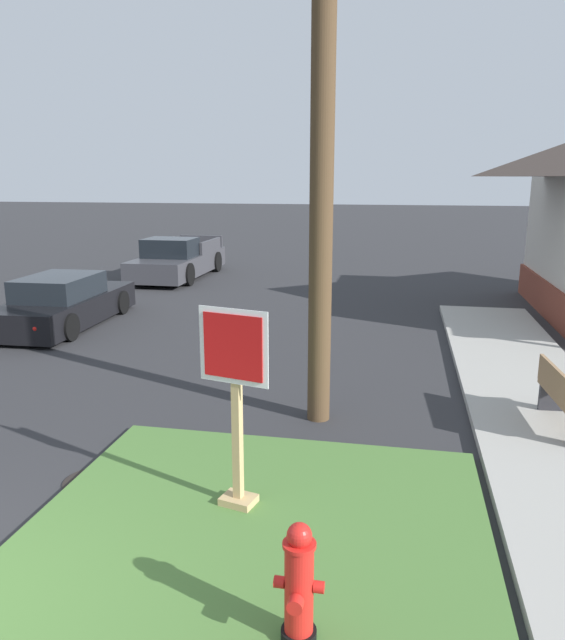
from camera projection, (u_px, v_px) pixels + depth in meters
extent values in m
cube|color=#477033|center=(253.00, 539.00, 5.91)|extent=(4.65, 4.58, 0.08)
cube|color=#9E9B93|center=(545.00, 417.00, 8.88)|extent=(2.20, 15.26, 0.12)
cylinder|color=black|center=(299.00, 634.00, 4.57)|extent=(0.28, 0.27, 0.08)
cylinder|color=red|center=(299.00, 589.00, 4.48)|extent=(0.22, 0.22, 0.71)
cylinder|color=red|center=(299.00, 545.00, 4.39)|extent=(0.25, 0.25, 0.03)
sphere|color=red|center=(299.00, 535.00, 4.37)|extent=(0.19, 0.19, 0.19)
cube|color=red|center=(299.00, 527.00, 4.36)|extent=(0.04, 0.04, 0.04)
cylinder|color=red|center=(279.00, 582.00, 4.50)|extent=(0.08, 0.09, 0.09)
cylinder|color=red|center=(319.00, 587.00, 4.44)|extent=(0.08, 0.09, 0.09)
cylinder|color=red|center=(295.00, 605.00, 4.33)|extent=(0.12, 0.09, 0.12)
cube|color=tan|center=(237.00, 412.00, 6.23)|extent=(0.11, 0.11, 2.10)
cube|color=tan|center=(239.00, 500.00, 6.47)|extent=(0.42, 0.36, 0.08)
cube|color=white|center=(233.00, 347.00, 6.02)|extent=(0.77, 0.20, 0.79)
cube|color=red|center=(233.00, 347.00, 6.01)|extent=(0.65, 0.17, 0.67)
cylinder|color=black|center=(93.00, 481.00, 7.09)|extent=(0.70, 0.70, 0.02)
cube|color=black|center=(66.00, 308.00, 14.60)|extent=(1.87, 4.49, 0.64)
cube|color=black|center=(59.00, 287.00, 14.25)|extent=(1.54, 2.09, 0.56)
cylinder|color=black|center=(64.00, 300.00, 16.06)|extent=(0.24, 0.63, 0.62)
cylinder|color=black|center=(121.00, 302.00, 15.81)|extent=(0.24, 0.63, 0.62)
cylinder|color=black|center=(2.00, 324.00, 13.42)|extent=(0.24, 0.63, 0.62)
cylinder|color=black|center=(69.00, 327.00, 13.18)|extent=(0.24, 0.63, 0.62)
sphere|color=white|center=(88.00, 290.00, 16.74)|extent=(0.14, 0.14, 0.14)
sphere|color=white|center=(122.00, 291.00, 16.58)|extent=(0.14, 0.14, 0.14)
sphere|color=red|center=(36.00, 328.00, 12.41)|extent=(0.12, 0.12, 0.12)
cube|color=#38383D|center=(179.00, 264.00, 21.61)|extent=(1.96, 5.31, 0.68)
cube|color=black|center=(170.00, 248.00, 20.75)|extent=(1.71, 1.39, 0.68)
cube|color=#38383D|center=(210.00, 246.00, 22.20)|extent=(0.11, 2.23, 0.44)
cube|color=#38383D|center=(164.00, 245.00, 22.53)|extent=(0.11, 2.23, 0.44)
cube|color=#38383D|center=(201.00, 241.00, 23.96)|extent=(1.75, 0.11, 0.44)
cylinder|color=black|center=(188.00, 274.00, 19.95)|extent=(0.26, 0.76, 0.76)
cylinder|color=black|center=(137.00, 273.00, 20.29)|extent=(0.26, 0.76, 0.76)
cylinder|color=black|center=(216.00, 262.00, 22.99)|extent=(0.26, 0.76, 0.76)
cylinder|color=black|center=(171.00, 260.00, 23.32)|extent=(0.26, 0.76, 0.76)
cube|color=#93704C|center=(556.00, 382.00, 8.22)|extent=(0.15, 1.45, 0.38)
cube|color=#2D2D33|center=(551.00, 397.00, 8.93)|extent=(0.36, 0.08, 0.41)
cylinder|color=#4C3823|center=(324.00, 53.00, 7.80)|extent=(0.33, 0.33, 10.19)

